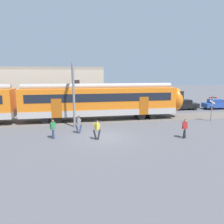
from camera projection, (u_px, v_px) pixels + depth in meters
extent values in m
plane|color=#515156|center=(102.00, 137.00, 18.94)|extent=(160.00, 160.00, 0.00)
cube|color=#605951|center=(2.00, 123.00, 24.24)|extent=(80.00, 4.40, 0.01)
cube|color=#B2ADA8|center=(100.00, 111.00, 26.08)|extent=(18.00, 3.06, 0.70)
cube|color=orange|center=(100.00, 98.00, 25.81)|extent=(18.00, 3.00, 2.40)
cube|color=black|center=(102.00, 98.00, 24.31)|extent=(16.56, 0.03, 0.90)
cube|color=#AC5413|center=(144.00, 106.00, 25.40)|extent=(1.10, 0.04, 2.10)
cube|color=#AC5413|center=(57.00, 108.00, 23.58)|extent=(1.10, 0.04, 2.10)
cylinder|color=gray|center=(100.00, 86.00, 25.57)|extent=(17.64, 0.70, 0.70)
cube|color=black|center=(76.00, 82.00, 24.98)|extent=(0.70, 0.12, 0.40)
cylinder|color=black|center=(150.00, 114.00, 27.34)|extent=(0.90, 2.40, 0.90)
cylinder|color=black|center=(139.00, 114.00, 27.08)|extent=(0.90, 2.40, 0.90)
cylinder|color=black|center=(58.00, 117.00, 25.28)|extent=(0.90, 2.40, 0.90)
cylinder|color=black|center=(46.00, 118.00, 25.03)|extent=(0.90, 2.40, 0.90)
ellipsoid|color=orange|center=(175.00, 99.00, 27.62)|extent=(1.80, 2.85, 2.95)
cube|color=black|center=(178.00, 94.00, 27.59)|extent=(0.40, 2.40, 1.00)
cylinder|color=navy|center=(53.00, 134.00, 18.33)|extent=(0.31, 0.38, 0.87)
cylinder|color=navy|center=(53.00, 133.00, 18.65)|extent=(0.31, 0.38, 0.87)
cube|color=#2D7F47|center=(53.00, 125.00, 18.37)|extent=(0.43, 0.39, 0.56)
cylinder|color=#2D7F47|center=(55.00, 125.00, 18.58)|extent=(0.21, 0.26, 0.52)
cylinder|color=#2D7F47|center=(51.00, 127.00, 18.17)|extent=(0.21, 0.26, 0.52)
sphere|color=brown|center=(53.00, 121.00, 18.29)|extent=(0.22, 0.22, 0.22)
sphere|color=black|center=(53.00, 121.00, 18.30)|extent=(0.20, 0.20, 0.20)
cube|color=black|center=(52.00, 125.00, 18.50)|extent=(0.32, 0.28, 0.40)
cylinder|color=navy|center=(77.00, 129.00, 20.14)|extent=(0.38, 0.22, 0.87)
cylinder|color=navy|center=(80.00, 129.00, 20.08)|extent=(0.38, 0.22, 0.87)
cube|color=gray|center=(79.00, 121.00, 19.99)|extent=(0.31, 0.40, 0.56)
cylinder|color=gray|center=(80.00, 122.00, 19.83)|extent=(0.26, 0.14, 0.52)
cylinder|color=gray|center=(77.00, 121.00, 20.17)|extent=(0.26, 0.14, 0.52)
sphere|color=brown|center=(78.00, 117.00, 19.91)|extent=(0.22, 0.22, 0.22)
sphere|color=black|center=(78.00, 117.00, 19.92)|extent=(0.20, 0.20, 0.20)
cylinder|color=#28282D|center=(99.00, 135.00, 18.22)|extent=(0.38, 0.29, 0.87)
cylinder|color=#28282D|center=(95.00, 135.00, 18.19)|extent=(0.38, 0.29, 0.87)
cube|color=gold|center=(97.00, 126.00, 18.08)|extent=(0.38, 0.43, 0.56)
cylinder|color=gold|center=(95.00, 127.00, 18.21)|extent=(0.26, 0.19, 0.52)
cylinder|color=gold|center=(99.00, 127.00, 17.96)|extent=(0.26, 0.19, 0.52)
sphere|color=beige|center=(97.00, 122.00, 18.02)|extent=(0.22, 0.22, 0.22)
sphere|color=black|center=(97.00, 121.00, 18.01)|extent=(0.20, 0.20, 0.20)
cylinder|color=#28282D|center=(184.00, 134.00, 18.45)|extent=(0.20, 0.37, 0.87)
cylinder|color=#28282D|center=(185.00, 133.00, 18.73)|extent=(0.20, 0.37, 0.87)
cube|color=red|center=(185.00, 125.00, 18.47)|extent=(0.39, 0.29, 0.56)
cylinder|color=red|center=(187.00, 126.00, 18.56)|extent=(0.13, 0.26, 0.52)
cylinder|color=red|center=(183.00, 126.00, 18.39)|extent=(0.13, 0.26, 0.52)
sphere|color=#9E7051|center=(185.00, 121.00, 18.38)|extent=(0.22, 0.22, 0.22)
sphere|color=black|center=(185.00, 120.00, 18.40)|extent=(0.20, 0.20, 0.20)
cube|color=#235633|center=(184.00, 124.00, 18.64)|extent=(0.30, 0.20, 0.40)
cube|color=black|center=(185.00, 105.00, 33.40)|extent=(4.03, 1.70, 0.68)
cube|color=black|center=(184.00, 101.00, 33.27)|extent=(1.92, 1.47, 0.56)
cube|color=black|center=(190.00, 102.00, 33.43)|extent=(0.14, 1.37, 0.48)
cylinder|color=black|center=(190.00, 107.00, 34.42)|extent=(0.60, 0.21, 0.60)
cylinder|color=black|center=(195.00, 108.00, 32.91)|extent=(0.60, 0.21, 0.60)
cylinder|color=black|center=(175.00, 107.00, 34.01)|extent=(0.60, 0.21, 0.60)
cylinder|color=black|center=(180.00, 109.00, 32.49)|extent=(0.60, 0.21, 0.60)
cube|color=#284799|center=(216.00, 105.00, 33.94)|extent=(4.02, 1.68, 0.68)
cube|color=navy|center=(215.00, 101.00, 33.81)|extent=(1.91, 1.46, 0.56)
cube|color=black|center=(221.00, 101.00, 33.98)|extent=(0.13, 1.37, 0.48)
cylinder|color=black|center=(219.00, 106.00, 34.97)|extent=(0.60, 0.21, 0.60)
cylinder|color=black|center=(205.00, 107.00, 34.54)|extent=(0.60, 0.21, 0.60)
cylinder|color=black|center=(211.00, 108.00, 33.03)|extent=(0.60, 0.21, 0.60)
cylinder|color=gray|center=(74.00, 96.00, 22.03)|extent=(0.24, 0.24, 6.50)
cylinder|color=gray|center=(73.00, 91.00, 28.22)|extent=(0.24, 0.24, 6.50)
cube|color=gray|center=(72.00, 65.00, 24.57)|extent=(0.20, 6.40, 0.16)
cube|color=gray|center=(73.00, 68.00, 24.64)|extent=(0.20, 6.40, 0.16)
cylinder|color=black|center=(73.00, 74.00, 24.75)|extent=(0.03, 0.03, 1.00)
cylinder|color=gray|center=(212.00, 108.00, 25.07)|extent=(0.11, 0.11, 3.00)
cube|color=black|center=(213.00, 98.00, 24.85)|extent=(0.80, 0.10, 0.10)
sphere|color=red|center=(210.00, 98.00, 24.72)|extent=(0.20, 0.20, 0.20)
sphere|color=red|center=(216.00, 98.00, 24.86)|extent=(0.20, 0.20, 0.20)
cube|color=white|center=(212.00, 102.00, 24.91)|extent=(0.72, 0.03, 0.48)
cube|color=beige|center=(30.00, 90.00, 32.38)|extent=(21.33, 5.00, 6.00)
cube|color=#9F9686|center=(29.00, 68.00, 31.82)|extent=(21.33, 5.00, 0.40)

